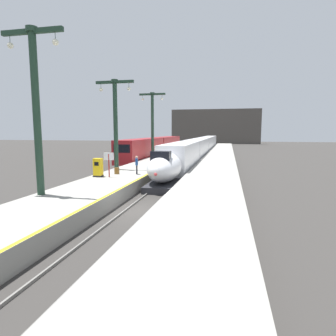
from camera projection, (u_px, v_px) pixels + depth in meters
name	position (u px, v px, depth m)	size (l,w,h in m)	color
ground_plane	(138.00, 211.00, 17.71)	(260.00, 260.00, 0.00)	#33302D
platform_left	(163.00, 161.00, 42.49)	(4.80, 110.00, 1.05)	gray
platform_right	(218.00, 162.00, 40.82)	(4.80, 110.00, 1.05)	gray
platform_left_safety_stripe	(178.00, 158.00, 41.95)	(0.20, 107.80, 0.01)	yellow
rail_main_left	(188.00, 163.00, 44.54)	(0.08, 110.00, 0.12)	slate
rail_main_right	(197.00, 163.00, 44.23)	(0.08, 110.00, 0.12)	slate
rail_secondary_left	(138.00, 162.00, 46.21)	(0.08, 110.00, 0.12)	slate
rail_secondary_right	(147.00, 162.00, 45.90)	(0.08, 110.00, 0.12)	slate
highspeed_train_main	(201.00, 146.00, 57.47)	(2.92, 75.20, 3.60)	silver
regional_train_adjacent	(156.00, 146.00, 54.39)	(2.85, 36.60, 3.80)	maroon
station_column_near	(36.00, 97.00, 16.89)	(4.00, 0.68, 9.92)	#1E3828
station_column_mid	(115.00, 116.00, 28.82)	(4.00, 0.68, 9.08)	#1E3828
station_column_far	(152.00, 119.00, 42.80)	(4.00, 0.68, 9.70)	#1E3828
passenger_near_edge	(137.00, 164.00, 25.91)	(0.30, 0.56, 1.69)	#23232D
rolling_suitcase	(117.00, 171.00, 26.09)	(0.40, 0.22, 0.98)	brown
ticket_machine_yellow	(98.00, 168.00, 24.50)	(0.76, 0.62, 1.60)	yellow
departure_info_board	(109.00, 160.00, 24.23)	(0.90, 0.10, 2.12)	maroon
terminus_back_wall	(215.00, 127.00, 115.77)	(36.00, 2.00, 14.00)	#4C4742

